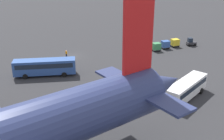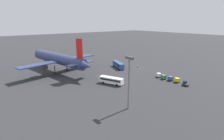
{
  "view_description": "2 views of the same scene",
  "coord_description": "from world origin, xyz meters",
  "px_view_note": "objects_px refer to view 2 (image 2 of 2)",
  "views": [
    {
      "loc": [
        19.04,
        60.55,
        21.92
      ],
      "look_at": [
        -1.7,
        17.97,
        2.76
      ],
      "focal_mm": 45.0,
      "sensor_mm": 36.0,
      "label": 1
    },
    {
      "loc": [
        -66.08,
        71.63,
        26.2
      ],
      "look_at": [
        -5.38,
        24.09,
        4.45
      ],
      "focal_mm": 28.0,
      "sensor_mm": 36.0,
      "label": 2
    }
  ],
  "objects_px": {
    "worker_person": "(138,66)",
    "cargo_cart_green": "(164,77)",
    "baggage_tug": "(185,84)",
    "cargo_cart_yellow": "(177,80)",
    "shuttle_bus_far": "(111,80)",
    "cargo_cart_white": "(159,75)",
    "shuttle_bus_near": "(118,64)",
    "airplane": "(59,59)",
    "cargo_cart_blue": "(170,78)"
  },
  "relations": [
    {
      "from": "cargo_cart_yellow",
      "to": "airplane",
      "type": "bearing_deg",
      "value": 35.77
    },
    {
      "from": "airplane",
      "to": "cargo_cart_blue",
      "type": "xyz_separation_m",
      "value": [
        -44.44,
        -34.08,
        -5.86
      ]
    },
    {
      "from": "worker_person",
      "to": "cargo_cart_blue",
      "type": "height_order",
      "value": "cargo_cart_blue"
    },
    {
      "from": "baggage_tug",
      "to": "shuttle_bus_near",
      "type": "bearing_deg",
      "value": 21.57
    },
    {
      "from": "baggage_tug",
      "to": "cargo_cart_yellow",
      "type": "height_order",
      "value": "baggage_tug"
    },
    {
      "from": "airplane",
      "to": "shuttle_bus_far",
      "type": "distance_m",
      "value": 33.42
    },
    {
      "from": "worker_person",
      "to": "cargo_cart_white",
      "type": "height_order",
      "value": "cargo_cart_white"
    },
    {
      "from": "shuttle_bus_far",
      "to": "baggage_tug",
      "type": "relative_size",
      "value": 3.98
    },
    {
      "from": "shuttle_bus_near",
      "to": "cargo_cart_white",
      "type": "xyz_separation_m",
      "value": [
        -25.47,
        -3.98,
        -0.79
      ]
    },
    {
      "from": "cargo_cart_blue",
      "to": "shuttle_bus_far",
      "type": "bearing_deg",
      "value": 61.1
    },
    {
      "from": "airplane",
      "to": "cargo_cart_green",
      "type": "xyz_separation_m",
      "value": [
        -41.24,
        -33.5,
        -5.86
      ]
    },
    {
      "from": "baggage_tug",
      "to": "cargo_cart_white",
      "type": "xyz_separation_m",
      "value": [
        14.06,
        -0.76,
        0.25
      ]
    },
    {
      "from": "worker_person",
      "to": "cargo_cart_yellow",
      "type": "distance_m",
      "value": 28.39
    },
    {
      "from": "shuttle_bus_far",
      "to": "cargo_cart_white",
      "type": "distance_m",
      "value": 24.67
    },
    {
      "from": "cargo_cart_yellow",
      "to": "shuttle_bus_far",
      "type": "bearing_deg",
      "value": 55.78
    },
    {
      "from": "cargo_cart_yellow",
      "to": "cargo_cart_green",
      "type": "relative_size",
      "value": 1.0
    },
    {
      "from": "cargo_cart_yellow",
      "to": "cargo_cart_green",
      "type": "bearing_deg",
      "value": 7.22
    },
    {
      "from": "shuttle_bus_far",
      "to": "cargo_cart_white",
      "type": "height_order",
      "value": "shuttle_bus_far"
    },
    {
      "from": "shuttle_bus_far",
      "to": "cargo_cart_blue",
      "type": "bearing_deg",
      "value": -142.83
    },
    {
      "from": "cargo_cart_green",
      "to": "shuttle_bus_near",
      "type": "bearing_deg",
      "value": 6.75
    },
    {
      "from": "worker_person",
      "to": "cargo_cart_green",
      "type": "relative_size",
      "value": 0.81
    },
    {
      "from": "shuttle_bus_near",
      "to": "cargo_cart_white",
      "type": "height_order",
      "value": "shuttle_bus_near"
    },
    {
      "from": "airplane",
      "to": "cargo_cart_yellow",
      "type": "relative_size",
      "value": 23.29
    },
    {
      "from": "airplane",
      "to": "shuttle_bus_near",
      "type": "bearing_deg",
      "value": -123.28
    },
    {
      "from": "airplane",
      "to": "shuttle_bus_far",
      "type": "height_order",
      "value": "airplane"
    },
    {
      "from": "airplane",
      "to": "worker_person",
      "type": "xyz_separation_m",
      "value": [
        -19.59,
        -38.7,
        -6.18
      ]
    },
    {
      "from": "baggage_tug",
      "to": "worker_person",
      "type": "height_order",
      "value": "baggage_tug"
    },
    {
      "from": "baggage_tug",
      "to": "cargo_cart_yellow",
      "type": "bearing_deg",
      "value": 4.51
    },
    {
      "from": "worker_person",
      "to": "shuttle_bus_far",
      "type": "bearing_deg",
      "value": 112.51
    },
    {
      "from": "worker_person",
      "to": "cargo_cart_green",
      "type": "distance_m",
      "value": 22.27
    },
    {
      "from": "baggage_tug",
      "to": "cargo_cart_green",
      "type": "height_order",
      "value": "baggage_tug"
    },
    {
      "from": "cargo_cart_green",
      "to": "cargo_cart_white",
      "type": "bearing_deg",
      "value": -10.36
    },
    {
      "from": "baggage_tug",
      "to": "cargo_cart_yellow",
      "type": "distance_m",
      "value": 4.58
    },
    {
      "from": "shuttle_bus_near",
      "to": "shuttle_bus_far",
      "type": "height_order",
      "value": "shuttle_bus_near"
    },
    {
      "from": "baggage_tug",
      "to": "cargo_cart_white",
      "type": "height_order",
      "value": "baggage_tug"
    },
    {
      "from": "worker_person",
      "to": "cargo_cart_yellow",
      "type": "relative_size",
      "value": 0.81
    },
    {
      "from": "baggage_tug",
      "to": "worker_person",
      "type": "relative_size",
      "value": 1.54
    },
    {
      "from": "cargo_cart_green",
      "to": "cargo_cart_blue",
      "type": "bearing_deg",
      "value": -169.8
    },
    {
      "from": "airplane",
      "to": "shuttle_bus_near",
      "type": "distance_m",
      "value": 33.02
    },
    {
      "from": "shuttle_bus_far",
      "to": "baggage_tug",
      "type": "distance_m",
      "value": 30.98
    },
    {
      "from": "shuttle_bus_far",
      "to": "cargo_cart_green",
      "type": "bearing_deg",
      "value": -137.08
    },
    {
      "from": "shuttle_bus_near",
      "to": "cargo_cart_yellow",
      "type": "xyz_separation_m",
      "value": [
        -35.06,
        -4.2,
        -0.79
      ]
    },
    {
      "from": "worker_person",
      "to": "airplane",
      "type": "bearing_deg",
      "value": 63.15
    },
    {
      "from": "shuttle_bus_far",
      "to": "shuttle_bus_near",
      "type": "bearing_deg",
      "value": -70.4
    },
    {
      "from": "shuttle_bus_near",
      "to": "cargo_cart_green",
      "type": "bearing_deg",
      "value": -154.92
    },
    {
      "from": "shuttle_bus_far",
      "to": "worker_person",
      "type": "height_order",
      "value": "shuttle_bus_far"
    },
    {
      "from": "cargo_cart_yellow",
      "to": "cargo_cart_green",
      "type": "distance_m",
      "value": 6.45
    },
    {
      "from": "cargo_cart_blue",
      "to": "cargo_cart_green",
      "type": "bearing_deg",
      "value": 10.2
    },
    {
      "from": "shuttle_bus_near",
      "to": "cargo_cart_yellow",
      "type": "height_order",
      "value": "shuttle_bus_near"
    },
    {
      "from": "shuttle_bus_near",
      "to": "cargo_cart_blue",
      "type": "distance_m",
      "value": 32.12
    }
  ]
}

